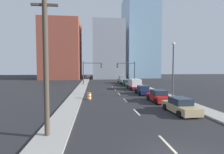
% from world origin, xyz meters
% --- Properties ---
extents(sidewalk_left, '(2.10, 89.21, 0.16)m').
position_xyz_m(sidewalk_left, '(-6.83, 44.60, 0.08)').
color(sidewalk_left, '#9E9B93').
rests_on(sidewalk_left, ground).
extents(sidewalk_right, '(2.10, 89.21, 0.16)m').
position_xyz_m(sidewalk_right, '(6.83, 44.60, 0.08)').
color(sidewalk_right, '#9E9B93').
rests_on(sidewalk_right, ground).
extents(lane_stripe_at_2m, '(0.16, 2.40, 0.01)m').
position_xyz_m(lane_stripe_at_2m, '(0.00, 2.00, 0.00)').
color(lane_stripe_at_2m, beige).
rests_on(lane_stripe_at_2m, ground).
extents(lane_stripe_at_9m, '(0.16, 2.40, 0.01)m').
position_xyz_m(lane_stripe_at_9m, '(0.00, 9.14, 0.00)').
color(lane_stripe_at_9m, beige).
rests_on(lane_stripe_at_9m, ground).
extents(lane_stripe_at_15m, '(0.16, 2.40, 0.01)m').
position_xyz_m(lane_stripe_at_15m, '(0.00, 15.39, 0.00)').
color(lane_stripe_at_15m, beige).
rests_on(lane_stripe_at_15m, ground).
extents(lane_stripe_at_21m, '(0.16, 2.40, 0.01)m').
position_xyz_m(lane_stripe_at_21m, '(0.00, 21.11, 0.00)').
color(lane_stripe_at_21m, beige).
rests_on(lane_stripe_at_21m, ground).
extents(lane_stripe_at_26m, '(0.16, 2.40, 0.01)m').
position_xyz_m(lane_stripe_at_26m, '(0.00, 26.38, 0.00)').
color(lane_stripe_at_26m, beige).
rests_on(lane_stripe_at_26m, ground).
extents(lane_stripe_at_32m, '(0.16, 2.40, 0.01)m').
position_xyz_m(lane_stripe_at_32m, '(0.00, 32.06, 0.00)').
color(lane_stripe_at_32m, beige).
rests_on(lane_stripe_at_32m, ground).
extents(building_brick_left, '(14.00, 16.00, 21.83)m').
position_xyz_m(building_brick_left, '(-16.30, 61.67, 10.92)').
color(building_brick_left, brown).
rests_on(building_brick_left, ground).
extents(building_office_center, '(12.00, 20.00, 22.15)m').
position_xyz_m(building_office_center, '(1.49, 65.67, 11.08)').
color(building_office_center, gray).
rests_on(building_office_center, ground).
extents(building_glass_right, '(13.00, 20.00, 35.84)m').
position_xyz_m(building_glass_right, '(16.15, 69.67, 17.92)').
color(building_glass_right, '#7A9EB7').
rests_on(building_glass_right, ground).
extents(traffic_signal_left, '(4.77, 0.35, 5.90)m').
position_xyz_m(traffic_signal_left, '(-5.36, 36.59, 3.87)').
color(traffic_signal_left, '#38383D').
rests_on(traffic_signal_left, ground).
extents(traffic_signal_right, '(4.77, 0.35, 5.90)m').
position_xyz_m(traffic_signal_right, '(4.88, 36.59, 3.87)').
color(traffic_signal_right, '#38383D').
rests_on(traffic_signal_right, ground).
extents(utility_pole_left_near, '(1.60, 0.32, 8.99)m').
position_xyz_m(utility_pole_left_near, '(-7.13, 3.62, 4.62)').
color(utility_pole_left_near, '#473D33').
rests_on(utility_pole_left_near, ground).
extents(traffic_barrel, '(0.56, 0.56, 0.95)m').
position_xyz_m(traffic_barrel, '(-4.85, 16.50, 0.47)').
color(traffic_barrel, orange).
rests_on(traffic_barrel, ground).
extents(street_lamp, '(0.44, 0.44, 7.99)m').
position_xyz_m(street_lamp, '(7.12, 16.43, 4.65)').
color(street_lamp, '#4C4C51').
rests_on(street_lamp, ground).
extents(sedan_tan, '(2.25, 4.57, 1.48)m').
position_xyz_m(sedan_tan, '(4.14, 8.43, 0.67)').
color(sedan_tan, tan).
rests_on(sedan_tan, ground).
extents(sedan_red, '(2.23, 4.38, 1.54)m').
position_xyz_m(sedan_red, '(4.09, 13.96, 0.70)').
color(sedan_red, red).
rests_on(sedan_red, ground).
extents(sedan_navy, '(2.16, 4.49, 1.42)m').
position_xyz_m(sedan_navy, '(3.90, 20.40, 0.65)').
color(sedan_navy, '#141E47').
rests_on(sedan_navy, ground).
extents(box_truck_maroon, '(2.50, 5.47, 2.10)m').
position_xyz_m(box_truck_maroon, '(3.95, 26.58, 0.99)').
color(box_truck_maroon, maroon).
rests_on(box_truck_maroon, ground).
extents(sedan_green, '(2.16, 4.76, 1.40)m').
position_xyz_m(sedan_green, '(3.73, 33.63, 0.64)').
color(sedan_green, '#1E6033').
rests_on(sedan_green, ground).
extents(pickup_truck_gray, '(2.43, 6.25, 2.05)m').
position_xyz_m(pickup_truck_gray, '(3.83, 39.92, 0.83)').
color(pickup_truck_gray, slate).
rests_on(pickup_truck_gray, ground).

